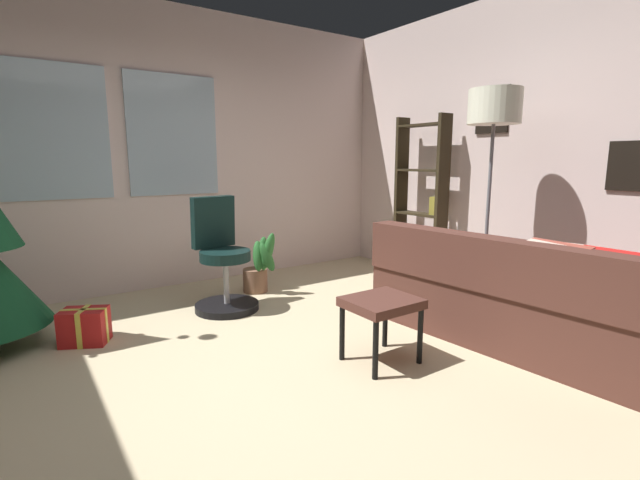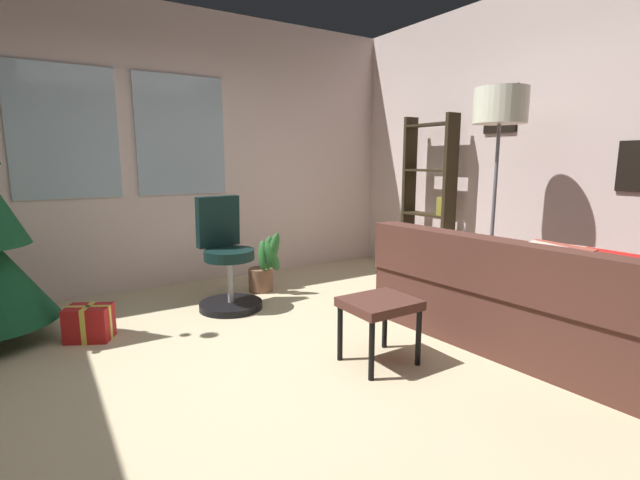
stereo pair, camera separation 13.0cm
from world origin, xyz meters
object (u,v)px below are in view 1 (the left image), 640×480
at_px(potted_plant, 259,268).
at_px(couch, 539,302).
at_px(office_chair, 223,265).
at_px(footstool, 381,308).
at_px(floor_lamp, 494,119).
at_px(bookshelf, 420,210).
at_px(gift_box_red, 85,327).

bearing_deg(potted_plant, couch, -63.93).
height_order(couch, office_chair, office_chair).
bearing_deg(office_chair, potted_plant, 27.90).
distance_m(footstool, potted_plant, 1.88).
height_order(couch, potted_plant, couch).
relative_size(couch, floor_lamp, 1.14).
relative_size(bookshelf, potted_plant, 2.79).
bearing_deg(couch, potted_plant, 116.07).
bearing_deg(bookshelf, office_chair, 173.62).
relative_size(gift_box_red, floor_lamp, 0.20).
bearing_deg(floor_lamp, footstool, -170.42).
distance_m(footstool, office_chair, 1.67).
xyz_separation_m(gift_box_red, potted_plant, (1.64, 0.43, 0.13)).
relative_size(footstool, office_chair, 0.45).
xyz_separation_m(couch, footstool, (-1.19, 0.40, 0.08)).
height_order(gift_box_red, potted_plant, potted_plant).
bearing_deg(potted_plant, floor_lamp, -50.67).
height_order(gift_box_red, office_chair, office_chair).
height_order(footstool, bookshelf, bookshelf).
distance_m(couch, gift_box_red, 3.32).
distance_m(office_chair, floor_lamp, 2.61).
bearing_deg(gift_box_red, couch, -33.84).
distance_m(footstool, gift_box_red, 2.14).
height_order(footstool, office_chair, office_chair).
xyz_separation_m(couch, potted_plant, (-1.11, 2.27, -0.04)).
height_order(floor_lamp, potted_plant, floor_lamp).
height_order(gift_box_red, bookshelf, bookshelf).
xyz_separation_m(footstool, office_chair, (-0.42, 1.61, 0.03)).
relative_size(office_chair, bookshelf, 0.56).
relative_size(couch, footstool, 4.82).
bearing_deg(floor_lamp, gift_box_red, 157.95).
xyz_separation_m(footstool, floor_lamp, (1.41, 0.24, 1.28)).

